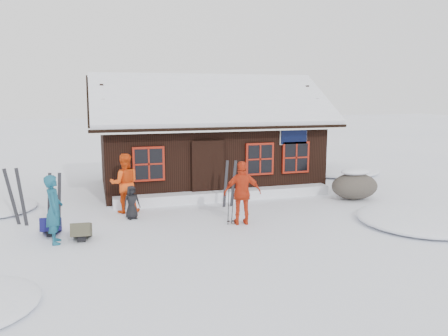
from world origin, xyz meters
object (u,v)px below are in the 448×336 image
Objects in this scene: skier_crouched at (132,202)px; backpack_olive at (82,233)px; skier_orange_right at (242,193)px; skier_orange_left at (125,183)px; backpack_blue at (51,228)px; boulder at (355,185)px; skier_teal at (54,209)px; ski_poles at (231,205)px; ski_pair_left at (54,201)px.

backpack_olive is at bearing -145.85° from skier_crouched.
backpack_olive is at bearing 10.70° from skier_orange_right.
backpack_blue is at bearing 41.81° from skier_orange_left.
boulder is at bearing 7.22° from backpack_blue.
backpack_olive is at bearing 63.84° from skier_orange_left.
skier_crouched is at bearing 100.61° from skier_orange_left.
backpack_blue is (-0.17, 0.74, -0.67)m from skier_teal.
ski_poles is 1.87× the size of backpack_blue.
skier_orange_left is at bearing 84.69° from skier_crouched.
skier_orange_right reaches higher than skier_teal.
backpack_olive is (0.71, -1.40, -0.56)m from ski_pair_left.
backpack_olive is (-1.38, -1.55, -0.33)m from skier_crouched.
ski_pair_left is 2.53× the size of backpack_olive.
backpack_blue is at bearing 174.59° from ski_poles.
ski_poles is (2.60, -1.33, 0.06)m from skier_crouched.
skier_crouched is at bearing 53.42° from backpack_olive.
skier_orange_right reaches higher than skier_crouched.
skier_orange_right is 2.91× the size of backpack_olive.
boulder is at bearing 16.58° from backpack_olive.
ski_pair_left is 1.30× the size of ski_poles.
skier_crouched reaches higher than backpack_blue.
backpack_blue is at bearing -173.24° from boulder.
skier_teal is 1.48m from ski_pair_left.
backpack_blue is (-0.06, -0.73, -0.55)m from ski_pair_left.
backpack_blue is at bearing 144.10° from backpack_olive.
backpack_olive is (0.77, -0.67, -0.01)m from backpack_blue.
backpack_olive is at bearing -168.56° from boulder.
boulder is (4.72, 1.72, -0.41)m from skier_orange_right.
backpack_blue is (-2.14, -0.88, -0.32)m from skier_crouched.
boulder is 2.59× the size of backpack_blue.
boulder is at bearing -12.05° from skier_crouched.
backpack_blue is (-5.06, 0.56, -0.72)m from skier_orange_right.
ski_pair_left is 0.92m from backpack_blue.
backpack_blue is (-2.02, -1.69, -0.74)m from skier_orange_left.
boulder is at bearing 5.52° from ski_pair_left.
skier_orange_left reaches higher than ski_pair_left.
boulder reaches higher than backpack_olive.
ski_pair_left is 4.84m from ski_poles.
ski_poles is at bearing -90.77° from skier_teal.
ski_poles is at bearing -10.88° from skier_orange_right.
skier_teal reaches higher than backpack_blue.
skier_orange_left reaches higher than backpack_blue.
skier_teal is 2.58m from skier_crouched.
ski_poles is (4.58, 0.29, -0.29)m from skier_teal.
skier_teal reaches higher than ski_pair_left.
skier_teal is 3.06m from skier_orange_left.
ski_poles is at bearing 8.25° from backpack_olive.
skier_teal is 2.76× the size of backpack_olive.
skier_orange_right is 2.80× the size of backpack_blue.
skier_teal reaches higher than skier_crouched.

